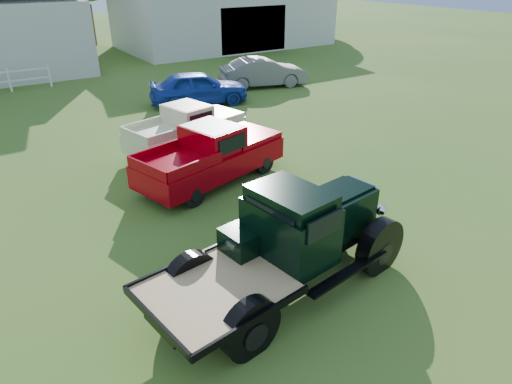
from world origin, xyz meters
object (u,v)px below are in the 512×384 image
white_pickup (186,129)px  misc_car_grey (263,72)px  misc_car_blue (199,88)px  red_pickup (211,154)px  vintage_flatbed (285,242)px

white_pickup → misc_car_grey: 10.10m
misc_car_blue → misc_car_grey: bearing=-58.7°
red_pickup → white_pickup: bearing=64.5°
vintage_flatbed → white_pickup: 8.37m
vintage_flatbed → red_pickup: bearing=69.4°
white_pickup → red_pickup: bearing=-113.6°
red_pickup → misc_car_grey: (8.18, 9.29, -0.14)m
vintage_flatbed → misc_car_grey: vintage_flatbed is taller
vintage_flatbed → misc_car_grey: bearing=49.5°
misc_car_grey → red_pickup: bearing=155.1°
red_pickup → white_pickup: 2.80m
white_pickup → misc_car_blue: bearing=45.4°
red_pickup → misc_car_blue: 8.87m
misc_car_grey → vintage_flatbed: bearing=163.9°
red_pickup → misc_car_blue: size_ratio=1.08×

